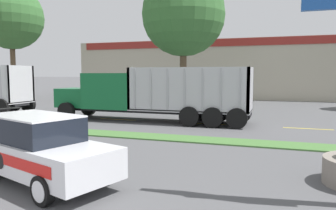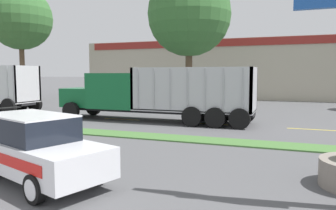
# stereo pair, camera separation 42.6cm
# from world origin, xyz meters

# --- Properties ---
(grass_verge) EXTENTS (120.00, 1.33, 0.06)m
(grass_verge) POSITION_xyz_m (0.00, 11.08, 0.03)
(grass_verge) COLOR #477538
(grass_verge) RESTS_ON ground_plane
(centre_line_3) EXTENTS (2.40, 0.14, 0.01)m
(centre_line_3) POSITION_xyz_m (-9.19, 15.75, 0.00)
(centre_line_3) COLOR yellow
(centre_line_3) RESTS_ON ground_plane
(centre_line_4) EXTENTS (2.40, 0.14, 0.01)m
(centre_line_4) POSITION_xyz_m (-3.79, 15.75, 0.00)
(centre_line_4) COLOR yellow
(centre_line_4) RESTS_ON ground_plane
(centre_line_5) EXTENTS (2.40, 0.14, 0.01)m
(centre_line_5) POSITION_xyz_m (1.61, 15.75, 0.00)
(centre_line_5) COLOR yellow
(centre_line_5) RESTS_ON ground_plane
(centre_line_6) EXTENTS (2.40, 0.14, 0.01)m
(centre_line_6) POSITION_xyz_m (7.01, 15.75, 0.00)
(centre_line_6) COLOR yellow
(centre_line_6) RESTS_ON ground_plane
(dump_truck_lead) EXTENTS (11.88, 2.74, 3.17)m
(dump_truck_lead) POSITION_xyz_m (-2.68, 15.72, 1.50)
(dump_truck_lead) COLOR black
(dump_truck_lead) RESTS_ON ground_plane
(rally_car) EXTENTS (4.81, 3.06, 1.76)m
(rally_car) POSITION_xyz_m (-0.26, 4.57, 0.89)
(rally_car) COLOR white
(rally_car) RESTS_ON ground_plane
(store_building_backdrop) EXTENTS (34.99, 12.10, 6.64)m
(store_building_backdrop) POSITION_xyz_m (-0.67, 39.73, 3.32)
(store_building_backdrop) COLOR #BCB29E
(store_building_backdrop) RESTS_ON ground_plane
(tree_behind_left) EXTENTS (6.78, 6.78, 13.91)m
(tree_behind_left) POSITION_xyz_m (-21.80, 26.28, 9.49)
(tree_behind_left) COLOR brown
(tree_behind_left) RESTS_ON ground_plane
(tree_behind_right) EXTENTS (6.81, 6.81, 12.74)m
(tree_behind_right) POSITION_xyz_m (-2.01, 24.07, 8.30)
(tree_behind_right) COLOR brown
(tree_behind_right) RESTS_ON ground_plane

